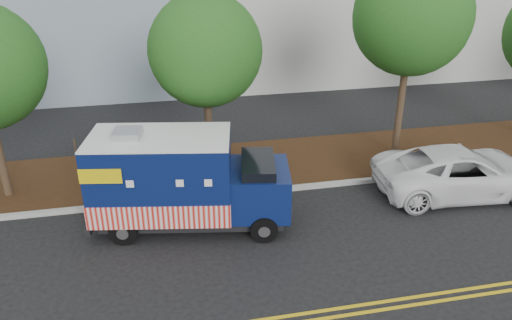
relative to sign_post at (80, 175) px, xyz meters
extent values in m
plane|color=black|center=(4.80, -1.55, -1.20)|extent=(120.00, 120.00, 0.00)
cube|color=#9E9E99|center=(4.80, -0.15, -1.12)|extent=(120.00, 0.18, 0.15)
cube|color=black|center=(4.80, 1.95, -1.12)|extent=(120.00, 4.00, 0.15)
cube|color=gold|center=(4.80, -6.00, -1.19)|extent=(120.00, 0.10, 0.01)
cylinder|color=#38281C|center=(4.18, 1.38, 0.62)|extent=(0.26, 0.26, 3.64)
sphere|color=#1F4D15|center=(4.18, 1.38, 3.36)|extent=(3.67, 3.67, 3.67)
cylinder|color=#38281C|center=(11.38, 1.63, 0.96)|extent=(0.26, 0.26, 4.31)
sphere|color=#1F4D15|center=(11.38, 1.63, 4.13)|extent=(4.09, 4.09, 4.09)
cube|color=#473828|center=(0.00, 0.00, 0.00)|extent=(0.06, 0.06, 2.40)
cube|color=black|center=(3.31, -1.60, -0.81)|extent=(5.50, 2.68, 0.26)
cube|color=#0A174A|center=(2.48, -1.45, 0.49)|extent=(4.27, 2.82, 2.26)
cube|color=red|center=(2.48, -1.45, -0.31)|extent=(4.31, 2.88, 0.71)
cube|color=white|center=(2.48, -1.45, 1.64)|extent=(4.27, 2.82, 0.06)
cube|color=#B7B7BA|center=(1.64, -1.31, 1.76)|extent=(0.87, 0.87, 0.21)
cube|color=#0A174A|center=(5.25, -1.95, -0.02)|extent=(2.02, 2.29, 1.32)
cube|color=black|center=(5.21, -1.94, 0.60)|extent=(1.25, 1.97, 0.61)
cube|color=black|center=(6.10, -2.10, -0.47)|extent=(0.40, 1.86, 0.28)
cube|color=black|center=(0.49, -1.10, -0.78)|extent=(0.54, 2.11, 0.26)
cube|color=#B7B7BA|center=(0.51, -1.11, 0.54)|extent=(0.33, 1.67, 1.79)
cube|color=#B7B7BA|center=(2.95, -0.40, 0.54)|extent=(1.67, 0.33, 1.03)
cube|color=yellow|center=(0.89, -2.31, 1.01)|extent=(1.11, 0.22, 0.42)
cube|color=yellow|center=(1.28, -0.11, 1.01)|extent=(1.11, 0.22, 0.42)
cylinder|color=black|center=(5.18, -2.91, -0.81)|extent=(0.82, 0.40, 0.79)
cylinder|color=black|center=(5.51, -1.02, -0.81)|extent=(0.82, 0.40, 0.79)
cylinder|color=black|center=(1.29, -2.22, -0.81)|extent=(0.82, 0.40, 0.79)
cylinder|color=black|center=(1.63, -0.33, -0.81)|extent=(0.82, 0.40, 0.79)
imported|color=white|center=(12.17, -1.44, -0.42)|extent=(5.83, 3.03, 1.57)
camera|label=1|loc=(2.52, -14.54, 6.94)|focal=35.00mm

